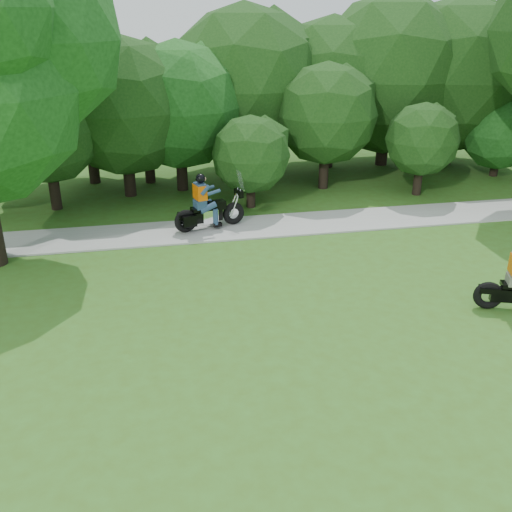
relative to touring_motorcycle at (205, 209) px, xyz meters
name	(u,v)px	position (x,y,z in m)	size (l,w,h in m)	color
ground	(423,341)	(4.03, -8.06, -0.77)	(100.00, 100.00, 0.00)	#3A5E1B
walkway	(319,222)	(4.03, -0.06, -0.74)	(60.00, 2.20, 0.06)	#9A9A95
tree_line	(317,90)	(5.79, 6.59, 2.94)	(40.16, 11.60, 7.81)	black
touring_motorcycle	(205,209)	(0.00, 0.00, 0.00)	(2.52, 1.24, 1.95)	black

